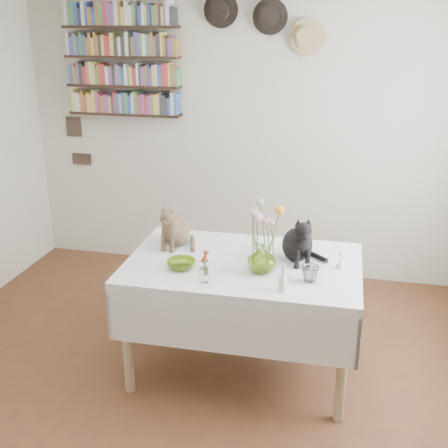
% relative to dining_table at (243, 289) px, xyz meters
% --- Properties ---
extents(room, '(4.08, 4.58, 2.58)m').
position_rel_dining_table_xyz_m(room, '(-0.26, -0.66, 0.67)').
color(room, brown).
rests_on(room, ground).
extents(dining_table, '(1.45, 0.95, 0.77)m').
position_rel_dining_table_xyz_m(dining_table, '(0.00, 0.00, 0.00)').
color(dining_table, white).
rests_on(dining_table, room).
extents(tabby_cat, '(0.24, 0.28, 0.30)m').
position_rel_dining_table_xyz_m(tabby_cat, '(-0.49, 0.18, 0.34)').
color(tabby_cat, brown).
rests_on(tabby_cat, dining_table).
extents(black_cat, '(0.29, 0.32, 0.31)m').
position_rel_dining_table_xyz_m(black_cat, '(0.32, 0.12, 0.35)').
color(black_cat, black).
rests_on(black_cat, dining_table).
extents(flower_vase, '(0.20, 0.20, 0.18)m').
position_rel_dining_table_xyz_m(flower_vase, '(0.13, -0.12, 0.28)').
color(flower_vase, '#ACCD3D').
rests_on(flower_vase, dining_table).
extents(green_bowl, '(0.18, 0.18, 0.05)m').
position_rel_dining_table_xyz_m(green_bowl, '(-0.35, -0.18, 0.22)').
color(green_bowl, '#ACCD3D').
rests_on(green_bowl, dining_table).
extents(drinking_glass, '(0.12, 0.12, 0.09)m').
position_rel_dining_table_xyz_m(drinking_glass, '(0.42, -0.18, 0.24)').
color(drinking_glass, white).
rests_on(drinking_glass, dining_table).
extents(candlestick, '(0.04, 0.04, 0.16)m').
position_rel_dining_table_xyz_m(candlestick, '(0.29, -0.34, 0.24)').
color(candlestick, white).
rests_on(candlestick, dining_table).
extents(berry_jar, '(0.05, 0.05, 0.22)m').
position_rel_dining_table_xyz_m(berry_jar, '(-0.16, -0.33, 0.29)').
color(berry_jar, white).
rests_on(berry_jar, dining_table).
extents(porcelain_figurine, '(0.06, 0.06, 0.11)m').
position_rel_dining_table_xyz_m(porcelain_figurine, '(0.59, 0.05, 0.24)').
color(porcelain_figurine, white).
rests_on(porcelain_figurine, dining_table).
extents(flower_bouquet, '(0.17, 0.13, 0.39)m').
position_rel_dining_table_xyz_m(flower_bouquet, '(0.13, -0.11, 0.53)').
color(flower_bouquet, '#4C7233').
rests_on(flower_bouquet, flower_vase).
extents(bookshelf_unit, '(1.00, 0.16, 0.91)m').
position_rel_dining_table_xyz_m(bookshelf_unit, '(-1.36, 1.50, 1.26)').
color(bookshelf_unit, black).
rests_on(bookshelf_unit, room).
extents(wall_hats, '(0.98, 0.09, 0.48)m').
position_rel_dining_table_xyz_m(wall_hats, '(-0.15, 1.53, 1.59)').
color(wall_hats, black).
rests_on(wall_hats, room).
extents(wall_art_plaques, '(0.21, 0.02, 0.44)m').
position_rel_dining_table_xyz_m(wall_art_plaques, '(-1.89, 1.57, 0.54)').
color(wall_art_plaques, '#38281E').
rests_on(wall_art_plaques, room).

